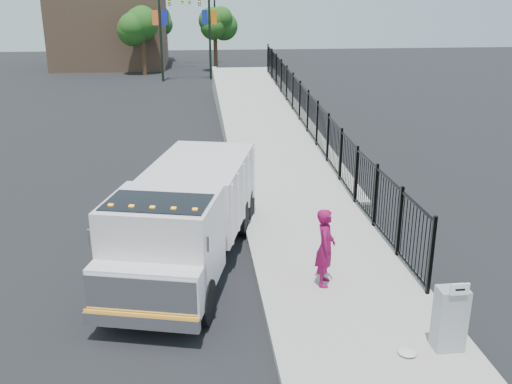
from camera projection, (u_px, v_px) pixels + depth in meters
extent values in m
plane|color=black|center=(259.00, 266.00, 14.26)|extent=(120.00, 120.00, 0.00)
cube|color=#9E998E|center=(356.00, 300.00, 12.55)|extent=(3.55, 12.00, 0.12)
cube|color=#ADAAA3|center=(269.00, 304.00, 12.35)|extent=(0.30, 12.00, 0.16)
cube|color=#9E998E|center=(265.00, 126.00, 29.51)|extent=(3.95, 24.06, 3.19)
cube|color=black|center=(307.00, 125.00, 25.60)|extent=(0.10, 28.00, 1.80)
cube|color=black|center=(191.00, 241.00, 14.43)|extent=(2.52, 6.53, 0.21)
cube|color=silver|center=(164.00, 241.00, 12.06)|extent=(2.69, 2.59, 1.91)
cube|color=silver|center=(147.00, 288.00, 11.10)|extent=(2.34, 1.20, 0.95)
cube|color=silver|center=(141.00, 297.00, 10.77)|extent=(2.15, 0.61, 0.81)
cube|color=silver|center=(141.00, 321.00, 10.86)|extent=(2.26, 0.73, 0.27)
cube|color=orange|center=(141.00, 315.00, 10.81)|extent=(2.23, 0.61, 0.06)
cube|color=black|center=(159.00, 220.00, 11.65)|extent=(2.34, 1.72, 0.81)
cube|color=silver|center=(201.00, 189.00, 15.28)|extent=(3.21, 4.45, 1.62)
cube|color=silver|center=(89.00, 237.00, 11.19)|extent=(0.07, 0.07, 0.33)
cube|color=silver|center=(208.00, 244.00, 10.87)|extent=(0.07, 0.07, 0.33)
cube|color=orange|center=(111.00, 205.00, 11.32)|extent=(0.11, 0.10, 0.06)
cube|color=orange|center=(131.00, 207.00, 11.27)|extent=(0.11, 0.10, 0.06)
cube|color=orange|center=(152.00, 208.00, 11.21)|extent=(0.11, 0.10, 0.06)
cube|color=orange|center=(174.00, 209.00, 11.15)|extent=(0.11, 0.10, 0.06)
cube|color=orange|center=(195.00, 210.00, 11.10)|extent=(0.11, 0.10, 0.06)
cylinder|color=black|center=(110.00, 295.00, 11.90)|extent=(0.53, 1.00, 0.95)
cylinder|color=black|center=(204.00, 302.00, 11.63)|extent=(0.53, 1.00, 0.95)
cylinder|color=black|center=(172.00, 215.00, 16.28)|extent=(0.53, 1.00, 0.95)
cylinder|color=black|center=(242.00, 218.00, 16.01)|extent=(0.53, 1.00, 0.95)
cylinder|color=black|center=(182.00, 202.00, 17.26)|extent=(0.53, 1.00, 0.95)
cylinder|color=black|center=(247.00, 205.00, 16.99)|extent=(0.53, 1.00, 0.95)
imported|color=maroon|center=(325.00, 247.00, 12.83)|extent=(0.61, 0.76, 1.83)
cube|color=gray|center=(450.00, 319.00, 10.54)|extent=(0.55, 0.40, 1.25)
cube|color=white|center=(460.00, 289.00, 10.09)|extent=(0.35, 0.04, 0.22)
ellipsoid|color=silver|center=(407.00, 352.00, 10.53)|extent=(0.36, 0.36, 0.09)
cylinder|color=black|center=(160.00, 29.00, 43.52)|extent=(0.18, 0.18, 8.00)
cube|color=black|center=(199.00, 2.00, 43.19)|extent=(0.18, 0.22, 0.60)
cube|color=#171DA0|center=(164.00, 18.00, 43.29)|extent=(0.45, 0.04, 1.10)
cube|color=orange|center=(155.00, 18.00, 43.22)|extent=(0.45, 0.04, 1.10)
cylinder|color=black|center=(210.00, 28.00, 44.62)|extent=(0.18, 0.18, 8.00)
cube|color=black|center=(169.00, 2.00, 43.67)|extent=(0.18, 0.22, 0.60)
cube|color=orange|center=(214.00, 17.00, 44.40)|extent=(0.45, 0.04, 1.10)
cube|color=navy|center=(205.00, 17.00, 44.32)|extent=(0.45, 0.04, 1.10)
cylinder|color=black|center=(156.00, 24.00, 51.00)|extent=(0.18, 0.18, 8.00)
cube|color=black|center=(189.00, 1.00, 50.67)|extent=(0.18, 0.22, 0.60)
cube|color=#1A3B9A|center=(160.00, 14.00, 50.77)|extent=(0.45, 0.04, 1.10)
cube|color=orange|center=(152.00, 14.00, 50.70)|extent=(0.45, 0.04, 1.10)
cylinder|color=black|center=(215.00, 22.00, 54.99)|extent=(0.18, 0.18, 8.00)
cube|color=black|center=(182.00, 0.00, 54.05)|extent=(0.18, 0.22, 0.60)
cube|color=#DC5A24|center=(218.00, 13.00, 54.77)|extent=(0.45, 0.04, 1.10)
cube|color=navy|center=(211.00, 13.00, 54.70)|extent=(0.45, 0.04, 1.10)
cylinder|color=#382314|center=(144.00, 56.00, 47.92)|extent=(0.36, 0.36, 3.20)
sphere|color=#194714|center=(142.00, 26.00, 47.14)|extent=(2.91, 2.91, 2.91)
cylinder|color=#382314|center=(216.00, 53.00, 50.45)|extent=(0.36, 0.36, 3.20)
sphere|color=#194714|center=(215.00, 24.00, 49.66)|extent=(2.26, 2.26, 2.26)
cylinder|color=#382314|center=(160.00, 45.00, 58.12)|extent=(0.36, 0.36, 3.20)
sphere|color=#194714|center=(158.00, 21.00, 57.34)|extent=(2.54, 2.54, 2.54)
cube|color=#8C664C|center=(111.00, 22.00, 53.37)|extent=(10.00, 10.00, 8.00)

